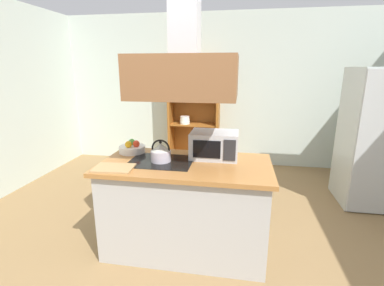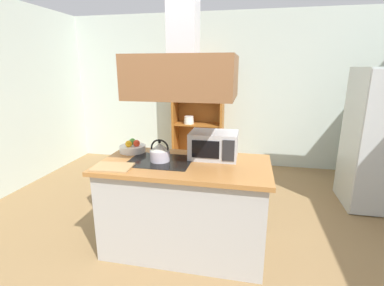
{
  "view_description": "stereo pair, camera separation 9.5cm",
  "coord_description": "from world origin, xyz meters",
  "px_view_note": "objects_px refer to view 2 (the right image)",
  "views": [
    {
      "loc": [
        0.3,
        -2.21,
        1.76
      ],
      "look_at": [
        -0.18,
        0.58,
        1.0
      ],
      "focal_mm": 26.22,
      "sensor_mm": 36.0,
      "label": 1
    },
    {
      "loc": [
        0.39,
        -2.19,
        1.76
      ],
      "look_at": [
        -0.18,
        0.58,
        1.0
      ],
      "focal_mm": 26.22,
      "sensor_mm": 36.0,
      "label": 2
    }
  ],
  "objects_px": {
    "microwave": "(214,145)",
    "fruit_bowl": "(133,148)",
    "kettle": "(160,152)",
    "dish_cabinet": "(198,119)",
    "cutting_board": "(112,167)"
  },
  "relations": [
    {
      "from": "dish_cabinet",
      "to": "kettle",
      "type": "xyz_separation_m",
      "value": [
        0.1,
        -2.55,
        0.13
      ]
    },
    {
      "from": "dish_cabinet",
      "to": "kettle",
      "type": "bearing_deg",
      "value": -87.78
    },
    {
      "from": "microwave",
      "to": "fruit_bowl",
      "type": "bearing_deg",
      "value": 178.76
    },
    {
      "from": "cutting_board",
      "to": "microwave",
      "type": "distance_m",
      "value": 0.98
    },
    {
      "from": "microwave",
      "to": "dish_cabinet",
      "type": "bearing_deg",
      "value": 104.06
    },
    {
      "from": "kettle",
      "to": "cutting_board",
      "type": "bearing_deg",
      "value": -142.26
    },
    {
      "from": "kettle",
      "to": "fruit_bowl",
      "type": "xyz_separation_m",
      "value": [
        -0.38,
        0.23,
        -0.04
      ]
    },
    {
      "from": "cutting_board",
      "to": "fruit_bowl",
      "type": "bearing_deg",
      "value": 92.76
    },
    {
      "from": "fruit_bowl",
      "to": "kettle",
      "type": "bearing_deg",
      "value": -31.47
    },
    {
      "from": "dish_cabinet",
      "to": "fruit_bowl",
      "type": "distance_m",
      "value": 2.34
    },
    {
      "from": "dish_cabinet",
      "to": "cutting_board",
      "type": "xyz_separation_m",
      "value": [
        -0.25,
        -2.82,
        0.05
      ]
    },
    {
      "from": "dish_cabinet",
      "to": "fruit_bowl",
      "type": "bearing_deg",
      "value": -96.86
    },
    {
      "from": "kettle",
      "to": "microwave",
      "type": "height_order",
      "value": "microwave"
    },
    {
      "from": "fruit_bowl",
      "to": "dish_cabinet",
      "type": "bearing_deg",
      "value": 83.14
    },
    {
      "from": "kettle",
      "to": "cutting_board",
      "type": "height_order",
      "value": "kettle"
    }
  ]
}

